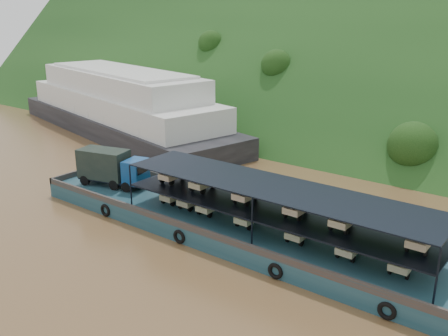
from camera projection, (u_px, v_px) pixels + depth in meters
The scene contains 4 objects.
ground at pixel (221, 220), 39.49m from camera, with size 160.00×160.00×0.00m, color brown.
hillside at pixel (386, 134), 66.70m from camera, with size 140.00×28.00×28.00m, color #143513.
cargo_barge at pixel (223, 218), 37.15m from camera, with size 35.00×7.18×4.54m.
passenger_ferry at pixel (121, 106), 66.32m from camera, with size 43.52×19.80×8.55m.
Camera 1 is at (22.31, -28.71, 15.96)m, focal length 40.00 mm.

